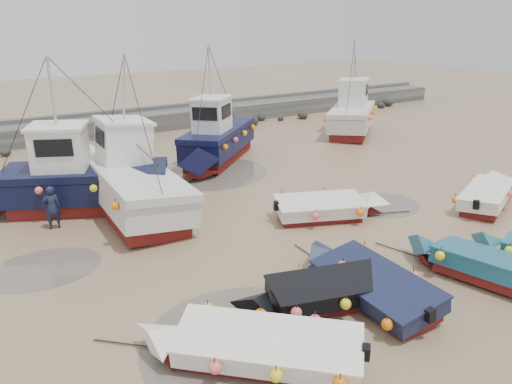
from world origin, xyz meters
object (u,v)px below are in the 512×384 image
(dinghy_3, at_px, (490,192))
(dinghy_6, at_px, (487,264))
(cabin_boat_0, at_px, (71,179))
(cabin_boat_2, at_px, (215,139))
(dinghy_5, at_px, (328,205))
(cabin_boat_1, at_px, (124,177))
(dinghy_0, at_px, (253,342))
(person, at_px, (55,228))
(dinghy_4, at_px, (319,289))
(cabin_boat_3, at_px, (353,113))
(dinghy_1, at_px, (369,279))

(dinghy_3, distance_m, dinghy_6, 7.26)
(cabin_boat_0, relative_size, cabin_boat_2, 1.17)
(dinghy_5, height_order, cabin_boat_0, cabin_boat_0)
(cabin_boat_0, distance_m, cabin_boat_1, 2.09)
(dinghy_6, bearing_deg, dinghy_5, 82.65)
(dinghy_3, bearing_deg, dinghy_0, -99.31)
(cabin_boat_0, bearing_deg, cabin_boat_2, -43.83)
(dinghy_3, relative_size, person, 3.65)
(dinghy_4, distance_m, dinghy_5, 6.57)
(dinghy_0, xyz_separation_m, dinghy_6, (8.01, -0.53, 0.01))
(dinghy_0, xyz_separation_m, cabin_boat_0, (-1.19, 12.13, 0.82))
(cabin_boat_3, bearing_deg, dinghy_1, -81.99)
(dinghy_5, xyz_separation_m, person, (-9.45, 4.77, -0.55))
(dinghy_1, height_order, cabin_boat_1, cabin_boat_1)
(dinghy_0, bearing_deg, person, 55.35)
(dinghy_1, bearing_deg, cabin_boat_3, 51.47)
(dinghy_1, distance_m, cabin_boat_1, 11.33)
(dinghy_1, distance_m, dinghy_5, 5.86)
(dinghy_5, height_order, cabin_boat_3, cabin_boat_3)
(dinghy_4, height_order, cabin_boat_3, cabin_boat_3)
(person, bearing_deg, cabin_boat_3, -159.07)
(cabin_boat_0, bearing_deg, cabin_boat_3, -51.11)
(cabin_boat_0, xyz_separation_m, cabin_boat_1, (1.97, -0.68, -0.06))
(dinghy_1, bearing_deg, dinghy_0, -167.60)
(cabin_boat_2, relative_size, person, 4.65)
(dinghy_4, distance_m, cabin_boat_2, 15.05)
(dinghy_1, distance_m, cabin_boat_2, 14.93)
(dinghy_1, bearing_deg, cabin_boat_0, 118.81)
(cabin_boat_1, bearing_deg, cabin_boat_2, 33.92)
(dinghy_4, bearing_deg, person, 42.66)
(dinghy_3, bearing_deg, dinghy_1, -97.47)
(dinghy_0, distance_m, cabin_boat_0, 12.22)
(dinghy_5, relative_size, cabin_boat_0, 0.61)
(dinghy_0, bearing_deg, dinghy_1, -37.16)
(dinghy_6, distance_m, cabin_boat_0, 15.67)
(cabin_boat_3, relative_size, person, 4.63)
(dinghy_1, xyz_separation_m, cabin_boat_0, (-5.55, 11.40, 0.82))
(dinghy_6, height_order, person, dinghy_6)
(dinghy_1, relative_size, person, 3.70)
(dinghy_5, xyz_separation_m, cabin_boat_3, (11.62, 11.23, 0.82))
(cabin_boat_2, bearing_deg, person, 74.48)
(dinghy_6, bearing_deg, cabin_boat_3, 43.74)
(person, bearing_deg, dinghy_1, 127.69)
(person, bearing_deg, dinghy_3, 160.13)
(dinghy_6, bearing_deg, cabin_boat_1, 106.23)
(dinghy_5, bearing_deg, dinghy_6, 29.22)
(cabin_boat_0, bearing_deg, dinghy_5, -101.91)
(cabin_boat_1, bearing_deg, dinghy_5, -38.85)
(cabin_boat_0, distance_m, person, 2.29)
(dinghy_4, xyz_separation_m, dinghy_5, (4.40, 4.87, 0.00))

